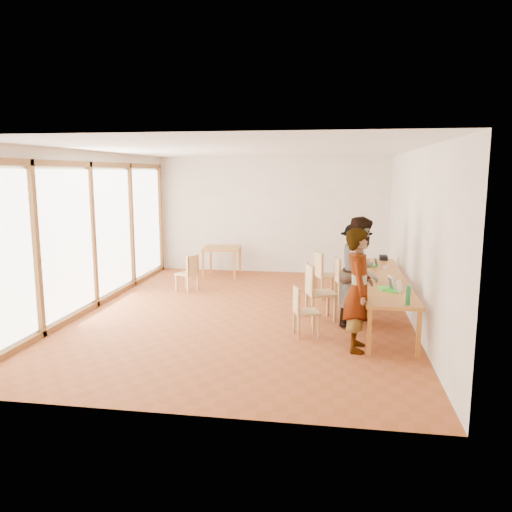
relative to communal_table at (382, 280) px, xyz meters
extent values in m
plane|color=#9D4B26|center=(-2.50, -0.06, -0.70)|extent=(8.00, 8.00, 0.00)
cube|color=white|center=(-2.50, 3.94, 0.80)|extent=(6.00, 0.10, 3.00)
cube|color=white|center=(-2.50, -4.06, 0.80)|extent=(6.00, 0.10, 3.00)
cube|color=white|center=(0.50, -0.06, 0.80)|extent=(0.10, 8.00, 3.00)
cube|color=white|center=(-5.46, -0.06, 0.80)|extent=(0.10, 8.00, 3.00)
cube|color=white|center=(-2.50, -0.06, 2.32)|extent=(6.00, 8.00, 0.04)
cube|color=#BD7D2A|center=(0.00, 0.00, 0.02)|extent=(0.80, 4.00, 0.05)
cube|color=#BD7D2A|center=(-0.34, -1.94, -0.35)|extent=(0.06, 0.06, 0.70)
cube|color=#BD7D2A|center=(-0.34, 1.94, -0.35)|extent=(0.06, 0.06, 0.70)
cube|color=#BD7D2A|center=(0.34, -1.94, -0.35)|extent=(0.06, 0.06, 0.70)
cube|color=#BD7D2A|center=(0.34, 1.94, -0.35)|extent=(0.06, 0.06, 0.70)
cube|color=#BD7D2A|center=(-3.65, 3.14, 0.02)|extent=(0.90, 0.90, 0.05)
cube|color=#BD7D2A|center=(-4.04, 2.75, -0.35)|extent=(0.05, 0.05, 0.70)
cube|color=#BD7D2A|center=(-4.04, 3.53, -0.35)|extent=(0.05, 0.05, 0.70)
cube|color=#BD7D2A|center=(-3.26, 2.75, -0.35)|extent=(0.05, 0.05, 0.70)
cube|color=#BD7D2A|center=(-3.26, 3.53, -0.35)|extent=(0.05, 0.05, 0.70)
cube|color=tan|center=(-1.28, -1.16, -0.32)|extent=(0.47, 0.47, 0.04)
cube|color=tan|center=(-1.44, -1.22, -0.10)|extent=(0.15, 0.37, 0.40)
cube|color=tan|center=(-1.07, -0.25, -0.22)|extent=(0.60, 0.60, 0.04)
cube|color=tan|center=(-1.28, -0.32, 0.05)|extent=(0.19, 0.46, 0.49)
cube|color=tan|center=(-0.99, 1.42, -0.24)|extent=(0.59, 0.59, 0.04)
cube|color=tan|center=(-1.18, 1.34, 0.01)|extent=(0.22, 0.43, 0.47)
cube|color=tan|center=(-0.60, 1.10, -0.27)|extent=(0.50, 0.50, 0.04)
cube|color=tan|center=(-0.78, 1.05, -0.04)|extent=(0.13, 0.42, 0.44)
cube|color=tan|center=(-4.06, 1.46, -0.31)|extent=(0.50, 0.50, 0.04)
cube|color=tan|center=(-3.90, 1.40, -0.09)|extent=(0.18, 0.37, 0.40)
imported|color=gray|center=(-0.50, -1.70, 0.20)|extent=(0.44, 0.67, 1.82)
imported|color=gray|center=(-0.41, -0.42, 0.23)|extent=(1.01, 1.12, 1.87)
imported|color=gray|center=(-0.44, 0.85, 0.12)|extent=(0.64, 1.08, 1.64)
cube|color=#39D628|center=(0.09, -1.05, 0.06)|extent=(0.23, 0.26, 0.02)
cube|color=white|center=(0.16, -1.08, 0.14)|extent=(0.13, 0.21, 0.18)
cube|color=#39D628|center=(-0.04, -0.92, 0.06)|extent=(0.23, 0.29, 0.03)
cube|color=white|center=(0.05, -0.91, 0.16)|extent=(0.12, 0.25, 0.22)
cube|color=#39D628|center=(-0.10, 1.10, 0.06)|extent=(0.19, 0.24, 0.02)
cube|color=white|center=(-0.02, 1.12, 0.14)|extent=(0.10, 0.20, 0.18)
imported|color=gold|center=(-0.26, 1.38, 0.10)|extent=(0.16, 0.16, 0.10)
cylinder|color=#1E823C|center=(0.18, -1.84, 0.19)|extent=(0.07, 0.07, 0.28)
cylinder|color=silver|center=(-0.32, 0.32, 0.09)|extent=(0.07, 0.07, 0.09)
cylinder|color=white|center=(0.12, 0.81, 0.08)|extent=(0.08, 0.08, 0.06)
cube|color=#D94577|center=(0.06, 0.93, 0.05)|extent=(0.05, 0.10, 0.01)
cube|color=black|center=(0.19, 1.89, 0.09)|extent=(0.16, 0.26, 0.09)
camera|label=1|loc=(-0.87, -8.94, 1.91)|focal=35.00mm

